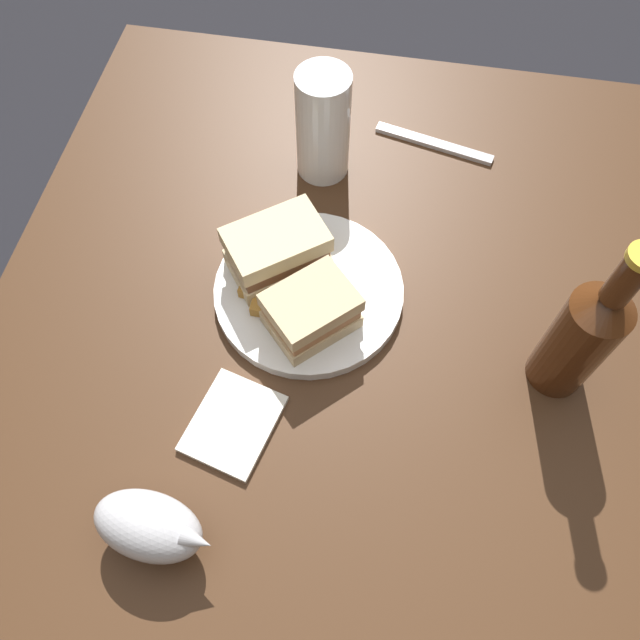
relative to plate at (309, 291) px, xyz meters
The scene contains 16 objects.
ground_plane 0.77m from the plate, 24.79° to the left, with size 6.00×6.00×0.00m, color black.
dining_table 0.40m from the plate, 24.79° to the left, with size 1.16×0.91×0.75m, color #422816.
plate is the anchor object (origin of this frame).
sandwich_half_left 0.07m from the plate, 120.19° to the right, with size 0.13×0.14×0.07m.
sandwich_half_right 0.06m from the plate, 14.27° to the left, with size 0.13×0.13×0.06m.
potato_wedge_front 0.05m from the plate, 25.11° to the right, with size 0.04×0.02×0.02m, color gold.
potato_wedge_middle 0.06m from the plate, 16.01° to the right, with size 0.05×0.02×0.01m, color gold.
potato_wedge_back 0.08m from the plate, 82.77° to the right, with size 0.04×0.02×0.02m, color #B77F33.
potato_wedge_left_edge 0.07m from the plate, 60.21° to the right, with size 0.04×0.02×0.02m, color #B77F33.
potato_wedge_right_edge 0.06m from the plate, 21.22° to the right, with size 0.04×0.02×0.02m, color gold.
potato_wedge_stray 0.05m from the plate, 23.33° to the right, with size 0.05×0.02×0.02m, color #B77F33.
pint_glass 0.23m from the plate, behind, with size 0.07×0.07×0.16m.
gravy_boat 0.34m from the plate, 17.75° to the right, with size 0.08×0.13×0.07m.
cider_bottle 0.33m from the plate, 79.58° to the left, with size 0.07×0.07×0.25m.
napkin 0.20m from the plate, 15.93° to the right, with size 0.11×0.09×0.01m, color silver.
fork 0.32m from the plate, 154.67° to the left, with size 0.18×0.02×0.01m, color silver.
Camera 1 is at (0.31, 0.04, 1.45)m, focal length 35.36 mm.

